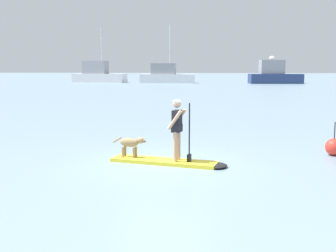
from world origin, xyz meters
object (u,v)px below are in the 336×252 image
object	(u,v)px
paddleboard	(172,162)
marker_buoy	(334,147)
moored_boat_far_port	(166,76)
moored_boat_center	(274,75)
dog	(131,143)
person_paddler	(177,126)
moored_boat_outer	(98,74)

from	to	relation	value
paddleboard	marker_buoy	world-z (taller)	marker_buoy
moored_boat_far_port	moored_boat_center	distance (m)	18.13
paddleboard	marker_buoy	bearing A→B (deg)	19.43
paddleboard	moored_boat_center	world-z (taller)	moored_boat_center
dog	paddleboard	bearing A→B (deg)	-12.59
paddleboard	moored_boat_center	xyz separation A→B (m)	(10.77, 60.51, 1.40)
person_paddler	moored_boat_outer	distance (m)	65.57
moored_boat_outer	moored_boat_far_port	xyz separation A→B (m)	(12.48, -1.56, -0.16)
paddleboard	marker_buoy	distance (m)	5.02
moored_boat_far_port	moored_boat_outer	bearing A→B (deg)	172.89
dog	moored_boat_far_port	xyz separation A→B (m)	(-6.17, 60.59, 0.77)
paddleboard	person_paddler	size ratio (longest dim) A/B	1.98
paddleboard	moored_boat_far_port	size ratio (longest dim) A/B	0.34
dog	moored_boat_center	distance (m)	61.43
moored_boat_far_port	moored_boat_center	world-z (taller)	moored_boat_far_port
moored_boat_far_port	marker_buoy	world-z (taller)	moored_boat_far_port
paddleboard	person_paddler	world-z (taller)	person_paddler
person_paddler	marker_buoy	size ratio (longest dim) A/B	1.65
paddleboard	moored_boat_far_port	xyz separation A→B (m)	(-7.36, 60.85, 1.22)
paddleboard	moored_boat_far_port	world-z (taller)	moored_boat_far_port
moored_boat_center	marker_buoy	xyz separation A→B (m)	(-6.04, -58.84, -1.19)
moored_boat_outer	moored_boat_center	bearing A→B (deg)	-3.55
moored_boat_outer	moored_boat_center	world-z (taller)	moored_boat_outer
moored_boat_outer	moored_boat_center	xyz separation A→B (m)	(30.61, -1.90, 0.02)
paddleboard	marker_buoy	xyz separation A→B (m)	(4.73, 1.67, 0.21)
moored_boat_far_port	marker_buoy	size ratio (longest dim) A/B	9.73
person_paddler	moored_boat_center	xyz separation A→B (m)	(10.61, 60.55, 0.39)
moored_boat_center	marker_buoy	world-z (taller)	moored_boat_center
moored_boat_far_port	person_paddler	bearing A→B (deg)	-82.96
person_paddler	marker_buoy	bearing A→B (deg)	20.47
marker_buoy	moored_boat_outer	bearing A→B (deg)	112.02
dog	moored_boat_outer	distance (m)	64.89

